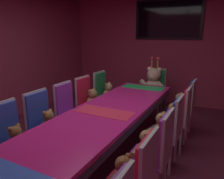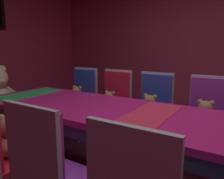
% 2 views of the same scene
% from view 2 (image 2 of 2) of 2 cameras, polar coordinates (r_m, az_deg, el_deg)
% --- Properties ---
extents(wall_right, '(0.12, 6.40, 2.80)m').
position_cam_2_polar(wall_right, '(4.28, 23.88, 11.49)').
color(wall_right, '#99334C').
rests_on(wall_right, ground_plane).
extents(banquet_table, '(0.90, 3.56, 0.75)m').
position_cam_2_polar(banquet_table, '(1.86, 9.70, -8.85)').
color(banquet_table, '#C61E72').
rests_on(banquet_table, ground_plane).
extents(chair_left_3, '(0.42, 0.41, 0.98)m').
position_cam_2_polar(chair_left_3, '(1.41, -16.79, -18.65)').
color(chair_left_3, purple).
rests_on(chair_left_3, ground_plane).
extents(teddy_left_4, '(0.27, 0.34, 0.32)m').
position_cam_2_polar(teddy_left_4, '(1.89, -24.62, -11.37)').
color(teddy_left_4, '#9E7247').
rests_on(teddy_left_4, chair_left_4).
extents(chair_right_2, '(0.42, 0.41, 0.98)m').
position_cam_2_polar(chair_right_2, '(2.57, 23.24, -5.50)').
color(chair_right_2, purple).
rests_on(chair_right_2, ground_plane).
extents(teddy_right_2, '(0.25, 0.32, 0.30)m').
position_cam_2_polar(teddy_right_2, '(2.44, 22.67, -6.55)').
color(teddy_right_2, '#9E7247').
rests_on(teddy_right_2, chair_right_2).
extents(chair_right_3, '(0.42, 0.41, 0.98)m').
position_cam_2_polar(chair_right_3, '(2.72, 10.73, -3.97)').
color(chair_right_3, '#2D47B2').
rests_on(chair_right_3, ground_plane).
extents(teddy_right_3, '(0.24, 0.31, 0.29)m').
position_cam_2_polar(teddy_right_3, '(2.59, 9.53, -4.93)').
color(teddy_right_3, '#9E7247').
rests_on(teddy_right_3, chair_right_3).
extents(chair_right_4, '(0.42, 0.41, 0.98)m').
position_cam_2_polar(chair_right_4, '(2.98, 0.76, -2.47)').
color(chair_right_4, red).
rests_on(chair_right_4, ground_plane).
extents(teddy_right_4, '(0.22, 0.29, 0.27)m').
position_cam_2_polar(teddy_right_4, '(2.87, -0.74, -3.45)').
color(teddy_right_4, '#9E7247').
rests_on(teddy_right_4, chair_right_4).
extents(chair_right_5, '(0.42, 0.41, 0.98)m').
position_cam_2_polar(chair_right_5, '(3.29, -7.53, -1.29)').
color(chair_right_5, '#2D47B2').
rests_on(chair_right_5, ground_plane).
extents(teddy_right_5, '(0.23, 0.30, 0.29)m').
position_cam_2_polar(teddy_right_5, '(3.19, -9.17, -2.01)').
color(teddy_right_5, '#9E7247').
rests_on(teddy_right_5, chair_right_5).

